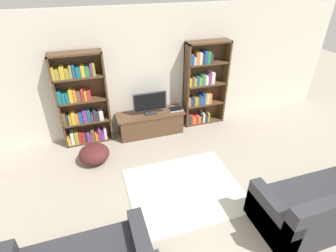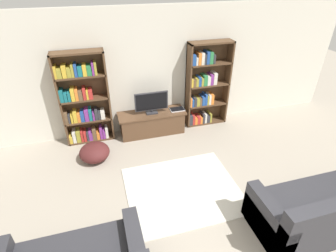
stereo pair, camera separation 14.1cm
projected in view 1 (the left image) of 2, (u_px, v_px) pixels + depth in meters
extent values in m
cube|color=silver|center=(152.00, 72.00, 5.48)|extent=(8.80, 0.06, 2.60)
cube|color=#513823|center=(58.00, 104.00, 5.00)|extent=(0.04, 0.30, 1.89)
cube|color=#513823|center=(107.00, 97.00, 5.24)|extent=(0.04, 0.30, 1.89)
cube|color=#513823|center=(83.00, 98.00, 5.23)|extent=(0.95, 0.04, 1.89)
cube|color=#513823|center=(74.00, 53.00, 4.64)|extent=(0.95, 0.30, 0.04)
cube|color=#513823|center=(91.00, 140.00, 5.61)|extent=(0.92, 0.30, 0.04)
cube|color=gold|center=(70.00, 140.00, 5.44)|extent=(0.06, 0.24, 0.16)
cube|color=silver|center=(73.00, 137.00, 5.43)|extent=(0.06, 0.24, 0.24)
cube|color=#9E9333|center=(77.00, 137.00, 5.45)|extent=(0.08, 0.24, 0.25)
cube|color=#B72D28|center=(80.00, 136.00, 5.48)|extent=(0.04, 0.24, 0.23)
cube|color=#B72D28|center=(83.00, 136.00, 5.50)|extent=(0.05, 0.24, 0.21)
cube|color=#333338|center=(86.00, 136.00, 5.52)|extent=(0.04, 0.24, 0.19)
cube|color=#7F338C|center=(89.00, 136.00, 5.53)|extent=(0.07, 0.24, 0.19)
cube|color=brown|center=(93.00, 134.00, 5.54)|extent=(0.08, 0.24, 0.24)
cube|color=orange|center=(97.00, 135.00, 5.58)|extent=(0.06, 0.24, 0.16)
cube|color=#7F338C|center=(99.00, 133.00, 5.58)|extent=(0.05, 0.24, 0.25)
cube|color=#7F338C|center=(102.00, 134.00, 5.61)|extent=(0.05, 0.24, 0.17)
cube|color=silver|center=(105.00, 132.00, 5.61)|extent=(0.06, 0.24, 0.22)
cube|color=#513823|center=(87.00, 121.00, 5.36)|extent=(0.92, 0.30, 0.04)
cube|color=brown|center=(64.00, 118.00, 5.17)|extent=(0.06, 0.24, 0.24)
cube|color=#333338|center=(68.00, 119.00, 5.20)|extent=(0.04, 0.24, 0.18)
cube|color=gold|center=(70.00, 119.00, 5.21)|extent=(0.04, 0.24, 0.18)
cube|color=gold|center=(73.00, 117.00, 5.22)|extent=(0.07, 0.24, 0.23)
cube|color=orange|center=(77.00, 118.00, 5.25)|extent=(0.06, 0.24, 0.18)
cube|color=#234C99|center=(81.00, 117.00, 5.26)|extent=(0.07, 0.24, 0.20)
cube|color=#7F338C|center=(85.00, 115.00, 5.27)|extent=(0.08, 0.24, 0.24)
cube|color=#196B75|center=(89.00, 115.00, 5.29)|extent=(0.06, 0.24, 0.23)
cube|color=#7F338C|center=(92.00, 116.00, 5.33)|extent=(0.04, 0.24, 0.16)
cube|color=#333338|center=(95.00, 114.00, 5.33)|extent=(0.06, 0.24, 0.21)
cube|color=#333338|center=(97.00, 115.00, 5.35)|extent=(0.04, 0.24, 0.17)
cube|color=silver|center=(101.00, 114.00, 5.37)|extent=(0.08, 0.24, 0.16)
cube|color=#513823|center=(83.00, 100.00, 5.11)|extent=(0.92, 0.30, 0.04)
cube|color=#196B75|center=(59.00, 97.00, 4.92)|extent=(0.07, 0.24, 0.23)
cube|color=#196B75|center=(64.00, 97.00, 4.96)|extent=(0.06, 0.24, 0.17)
cube|color=#196B75|center=(67.00, 97.00, 4.97)|extent=(0.05, 0.24, 0.18)
cube|color=gold|center=(71.00, 95.00, 4.98)|extent=(0.07, 0.24, 0.24)
cube|color=orange|center=(75.00, 95.00, 5.00)|extent=(0.05, 0.24, 0.22)
cube|color=brown|center=(79.00, 95.00, 5.03)|extent=(0.08, 0.24, 0.18)
cube|color=#B72D28|center=(82.00, 94.00, 5.04)|extent=(0.06, 0.24, 0.22)
cube|color=gold|center=(85.00, 95.00, 5.06)|extent=(0.04, 0.24, 0.17)
cube|color=#B72D28|center=(89.00, 94.00, 5.08)|extent=(0.07, 0.24, 0.17)
cube|color=#513823|center=(79.00, 77.00, 4.86)|extent=(0.92, 0.30, 0.04)
cube|color=gold|center=(53.00, 73.00, 4.68)|extent=(0.04, 0.24, 0.22)
cube|color=#9E9333|center=(57.00, 74.00, 4.70)|extent=(0.08, 0.24, 0.17)
cube|color=gold|center=(62.00, 72.00, 4.71)|extent=(0.08, 0.24, 0.22)
cube|color=#9E9333|center=(67.00, 73.00, 4.75)|extent=(0.07, 0.24, 0.17)
cube|color=#9E9333|center=(70.00, 71.00, 4.75)|extent=(0.04, 0.24, 0.23)
cube|color=#234C99|center=(73.00, 70.00, 4.76)|extent=(0.05, 0.24, 0.23)
cube|color=#196B75|center=(78.00, 71.00, 4.80)|extent=(0.08, 0.24, 0.18)
cube|color=gold|center=(82.00, 70.00, 4.81)|extent=(0.07, 0.24, 0.20)
cube|color=#2D7F47|center=(87.00, 70.00, 4.84)|extent=(0.08, 0.24, 0.18)
cube|color=#7F338C|center=(91.00, 69.00, 4.85)|extent=(0.04, 0.24, 0.23)
cube|color=#9E9333|center=(93.00, 68.00, 4.86)|extent=(0.05, 0.24, 0.23)
cube|color=#513823|center=(186.00, 87.00, 5.69)|extent=(0.04, 0.30, 1.89)
cube|color=#513823|center=(224.00, 82.00, 5.94)|extent=(0.04, 0.30, 1.89)
cube|color=#513823|center=(203.00, 82.00, 5.92)|extent=(0.95, 0.04, 1.89)
cube|color=#513823|center=(209.00, 42.00, 5.33)|extent=(0.95, 0.30, 0.04)
cube|color=#513823|center=(203.00, 120.00, 6.30)|extent=(0.92, 0.30, 0.04)
cube|color=#333338|center=(188.00, 118.00, 6.11)|extent=(0.08, 0.24, 0.24)
cube|color=#B72D28|center=(190.00, 118.00, 6.13)|extent=(0.05, 0.24, 0.23)
cube|color=orange|center=(193.00, 119.00, 6.17)|extent=(0.06, 0.24, 0.16)
cube|color=#B72D28|center=(195.00, 118.00, 6.18)|extent=(0.07, 0.24, 0.18)
cube|color=orange|center=(198.00, 118.00, 6.20)|extent=(0.05, 0.24, 0.17)
cube|color=#333338|center=(200.00, 117.00, 6.20)|extent=(0.04, 0.24, 0.22)
cube|color=silver|center=(202.00, 116.00, 6.21)|extent=(0.04, 0.24, 0.23)
cube|color=#333338|center=(205.00, 117.00, 6.24)|extent=(0.07, 0.24, 0.17)
cube|color=#9E9333|center=(207.00, 116.00, 6.25)|extent=(0.04, 0.24, 0.22)
cube|color=#513823|center=(204.00, 103.00, 6.05)|extent=(0.92, 0.30, 0.04)
cube|color=orange|center=(188.00, 101.00, 5.87)|extent=(0.04, 0.24, 0.21)
cube|color=#234C99|center=(190.00, 101.00, 5.89)|extent=(0.04, 0.24, 0.18)
cube|color=#333338|center=(192.00, 100.00, 5.90)|extent=(0.06, 0.24, 0.20)
cube|color=#9E9333|center=(195.00, 100.00, 5.92)|extent=(0.07, 0.24, 0.17)
cube|color=brown|center=(197.00, 100.00, 5.94)|extent=(0.04, 0.24, 0.18)
cube|color=#234C99|center=(200.00, 99.00, 5.95)|extent=(0.07, 0.24, 0.20)
cube|color=#234C99|center=(202.00, 98.00, 5.95)|extent=(0.05, 0.24, 0.25)
cube|color=#9E9333|center=(204.00, 98.00, 5.97)|extent=(0.04, 0.24, 0.21)
cube|color=silver|center=(206.00, 98.00, 5.98)|extent=(0.05, 0.24, 0.23)
cube|color=orange|center=(208.00, 97.00, 6.00)|extent=(0.07, 0.24, 0.23)
cube|color=#513823|center=(206.00, 84.00, 5.81)|extent=(0.92, 0.30, 0.04)
cube|color=gold|center=(189.00, 82.00, 5.63)|extent=(0.05, 0.24, 0.18)
cube|color=brown|center=(191.00, 82.00, 5.65)|extent=(0.05, 0.24, 0.16)
cube|color=#9E9333|center=(194.00, 81.00, 5.66)|extent=(0.06, 0.24, 0.18)
cube|color=#234C99|center=(196.00, 80.00, 5.67)|extent=(0.06, 0.24, 0.20)
cube|color=#9E9333|center=(199.00, 80.00, 5.69)|extent=(0.05, 0.24, 0.18)
cube|color=#2D7F47|center=(202.00, 79.00, 5.70)|extent=(0.08, 0.24, 0.22)
cube|color=silver|center=(205.00, 79.00, 5.72)|extent=(0.07, 0.24, 0.20)
cube|color=#7F338C|center=(208.00, 78.00, 5.73)|extent=(0.06, 0.24, 0.23)
cube|color=silver|center=(211.00, 77.00, 5.75)|extent=(0.08, 0.24, 0.26)
cube|color=#513823|center=(207.00, 63.00, 5.56)|extent=(0.92, 0.30, 0.04)
cube|color=#234C99|center=(190.00, 59.00, 5.37)|extent=(0.08, 0.24, 0.22)
cube|color=silver|center=(193.00, 60.00, 5.41)|extent=(0.04, 0.24, 0.16)
cube|color=orange|center=(196.00, 58.00, 5.40)|extent=(0.06, 0.24, 0.24)
cube|color=silver|center=(199.00, 57.00, 5.42)|extent=(0.06, 0.24, 0.24)
cube|color=#333338|center=(201.00, 58.00, 5.44)|extent=(0.04, 0.24, 0.21)
cube|color=#234C99|center=(204.00, 57.00, 5.44)|extent=(0.06, 0.24, 0.26)
cube|color=#2D7F47|center=(207.00, 57.00, 5.47)|extent=(0.08, 0.24, 0.24)
cube|color=#333338|center=(210.00, 58.00, 5.50)|extent=(0.04, 0.24, 0.19)
cube|color=brown|center=(151.00, 124.00, 5.76)|extent=(1.37, 0.46, 0.46)
cube|color=brown|center=(150.00, 114.00, 5.63)|extent=(1.45, 0.49, 0.04)
cube|color=#2D2D33|center=(150.00, 113.00, 5.60)|extent=(0.24, 0.16, 0.03)
cylinder|color=#2D2D33|center=(150.00, 111.00, 5.58)|extent=(0.04, 0.04, 0.05)
cube|color=#2D2D33|center=(150.00, 102.00, 5.46)|extent=(0.71, 0.04, 0.40)
cube|color=black|center=(150.00, 102.00, 5.44)|extent=(0.66, 0.00, 0.36)
cube|color=silver|center=(175.00, 109.00, 5.74)|extent=(0.31, 0.20, 0.02)
cube|color=black|center=(175.00, 109.00, 5.73)|extent=(0.30, 0.20, 0.00)
cube|color=beige|center=(184.00, 189.00, 4.38)|extent=(1.84, 1.57, 0.02)
cube|color=#2D2D33|center=(320.00, 207.00, 3.78)|extent=(1.90, 0.90, 0.45)
cube|color=#2D2D33|center=(271.00, 218.00, 3.50)|extent=(0.18, 0.90, 0.63)
ellipsoid|color=#4C1E1E|center=(94.00, 154.00, 4.94)|extent=(0.57, 0.57, 0.34)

